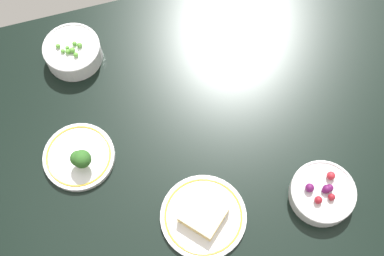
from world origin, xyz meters
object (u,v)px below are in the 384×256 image
at_px(bowl_berries, 322,193).
at_px(bowl_peas, 73,52).
at_px(plate_broccoli, 79,157).
at_px(plate_sandwich, 203,216).

relative_size(bowl_berries, bowl_peas, 1.03).
relative_size(plate_broccoli, bowl_peas, 1.17).
distance_m(plate_broccoli, bowl_peas, 0.30).
xyz_separation_m(bowl_berries, bowl_peas, (-0.50, 0.56, 0.01)).
xyz_separation_m(bowl_berries, plate_broccoli, (-0.55, 0.26, -0.01)).
relative_size(plate_sandwich, plate_broccoli, 1.15).
distance_m(plate_sandwich, bowl_berries, 0.29).
distance_m(bowl_berries, plate_broccoli, 0.61).
bearing_deg(plate_sandwich, bowl_peas, 111.79).
height_order(bowl_berries, bowl_peas, bowl_peas).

